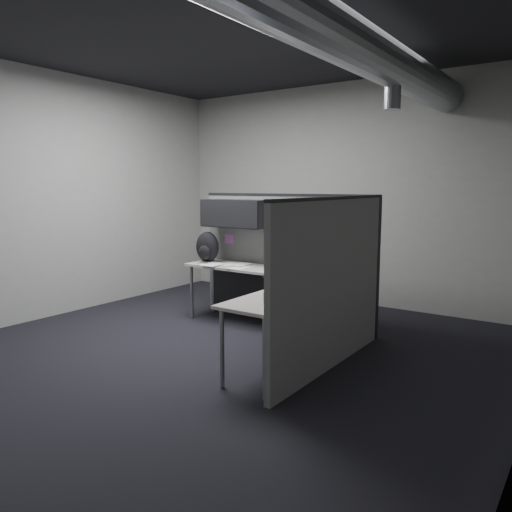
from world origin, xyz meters
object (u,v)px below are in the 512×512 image
Objects in this scene: monitor at (329,255)px; phone at (283,292)px; desk at (275,285)px; keyboard at (284,278)px; backpack at (207,248)px.

monitor reaches higher than phone.
desk is 0.34m from keyboard.
phone is at bearing -53.65° from desk.
monitor is (0.59, 0.17, 0.37)m from desk.
monitor is at bearing 77.44° from phone.
keyboard is at bearing -39.19° from desk.
phone is 2.20m from backpack.
backpack is at bearing 166.11° from monitor.
backpack reaches higher than desk.
phone is (0.43, -0.71, 0.02)m from keyboard.
desk is at bearing -14.75° from backpack.
monitor is 1.09m from phone.
monitor is 2.16× the size of phone.
backpack is at bearing 168.66° from desk.
monitor is 1.80m from backpack.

